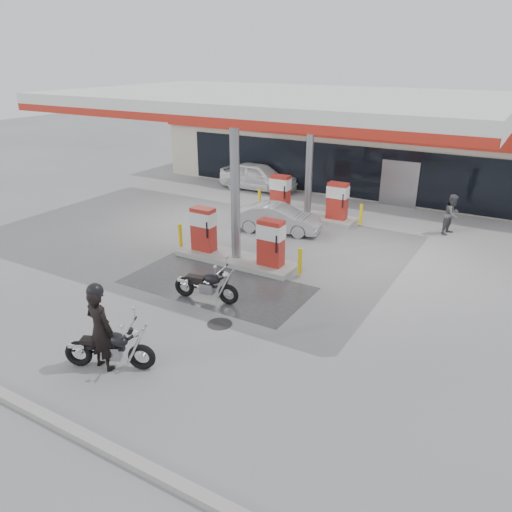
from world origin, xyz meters
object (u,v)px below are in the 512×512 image
at_px(sedan_white, 258,176).
at_px(hatchback_silver, 278,218).
at_px(parked_car_left, 205,159).
at_px(attendant, 452,214).
at_px(biker_main, 100,329).
at_px(pump_island_far, 308,202).
at_px(main_motorcycle, 111,349).
at_px(pump_island_near, 236,243).
at_px(parked_motorcycle, 207,286).

relative_size(sedan_white, hatchback_silver, 1.22).
bearing_deg(parked_car_left, sedan_white, -97.74).
height_order(attendant, hatchback_silver, attendant).
bearing_deg(hatchback_silver, parked_car_left, 37.76).
bearing_deg(biker_main, pump_island_far, -83.61).
height_order(pump_island_far, main_motorcycle, pump_island_far).
height_order(hatchback_silver, parked_car_left, parked_car_left).
bearing_deg(hatchback_silver, main_motorcycle, 174.95).
bearing_deg(hatchback_silver, sedan_white, 25.22).
relative_size(biker_main, sedan_white, 0.48).
distance_m(pump_island_near, parked_motorcycle, 3.12).
bearing_deg(pump_island_near, biker_main, -83.65).
xyz_separation_m(attendant, parked_car_left, (-16.00, 5.00, -0.20)).
height_order(main_motorcycle, biker_main, biker_main).
xyz_separation_m(biker_main, sedan_white, (-5.20, 16.25, -0.29)).
xyz_separation_m(main_motorcycle, sedan_white, (-5.38, 16.17, 0.23)).
xyz_separation_m(parked_motorcycle, parked_car_left, (-10.87, 14.99, 0.14)).
bearing_deg(main_motorcycle, parked_motorcycle, 66.33).
bearing_deg(biker_main, parked_car_left, -57.54).
height_order(main_motorcycle, sedan_white, sedan_white).
height_order(pump_island_near, hatchback_silver, pump_island_near).
height_order(pump_island_near, parked_car_left, pump_island_near).
relative_size(pump_island_near, hatchback_silver, 1.46).
bearing_deg(pump_island_far, hatchback_silver, -95.64).
relative_size(pump_island_near, attendant, 3.11).
distance_m(pump_island_near, parked_car_left, 15.62).
bearing_deg(parked_motorcycle, pump_island_far, 86.19).
distance_m(pump_island_near, sedan_white, 10.21).
bearing_deg(pump_island_near, parked_motorcycle, -73.74).
bearing_deg(parked_motorcycle, biker_main, -100.57).
bearing_deg(main_motorcycle, sedan_white, 83.43).
relative_size(pump_island_far, parked_car_left, 1.20).
xyz_separation_m(pump_island_near, parked_motorcycle, (0.87, -2.99, -0.23)).
distance_m(main_motorcycle, attendant, 14.85).
height_order(biker_main, parked_car_left, biker_main).
bearing_deg(attendant, biker_main, 176.79).
bearing_deg(hatchback_silver, pump_island_near, 172.24).
bearing_deg(parked_car_left, hatchback_silver, -111.80).
relative_size(pump_island_far, biker_main, 2.51).
xyz_separation_m(pump_island_far, attendant, (6.00, 1.00, 0.12)).
xyz_separation_m(pump_island_far, main_motorcycle, (0.96, -12.97, -0.21)).
bearing_deg(hatchback_silver, biker_main, 173.95).
relative_size(main_motorcycle, parked_car_left, 0.48).
height_order(pump_island_near, parked_motorcycle, pump_island_near).
bearing_deg(pump_island_near, main_motorcycle, -82.13).
distance_m(parked_motorcycle, parked_car_left, 18.52).
height_order(biker_main, hatchback_silver, biker_main).
distance_m(pump_island_far, main_motorcycle, 13.00).
xyz_separation_m(parked_motorcycle, sedan_white, (-5.29, 12.19, 0.25)).
bearing_deg(main_motorcycle, attendant, 45.18).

